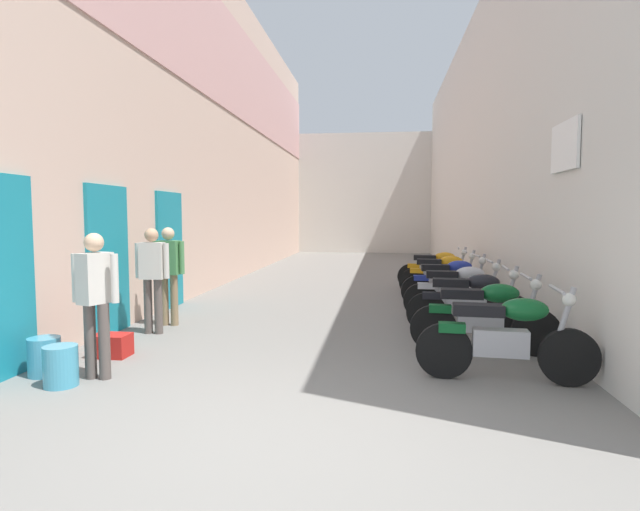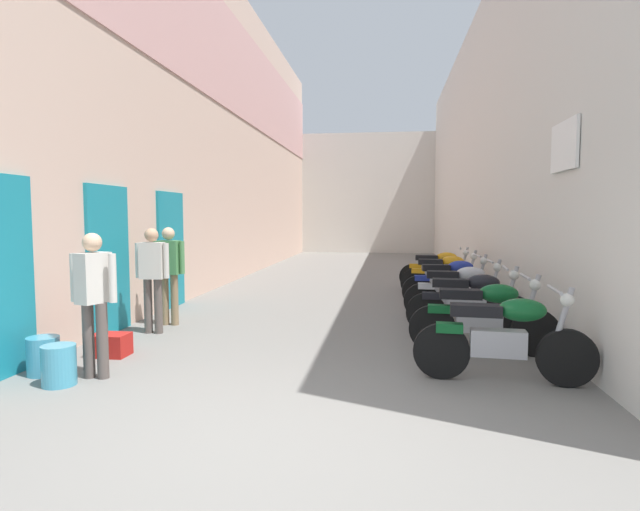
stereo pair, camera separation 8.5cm
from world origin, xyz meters
TOP-DOWN VIEW (x-y plane):
  - ground_plane at (0.00, 8.43)m, footprint 36.86×36.86m
  - building_left at (-3.32, 10.39)m, footprint 0.45×20.86m
  - building_right at (3.33, 10.43)m, footprint 0.45×20.86m
  - building_far_end at (0.00, 21.86)m, footprint 9.26×2.00m
  - motorcycle_nearest at (2.19, 1.81)m, footprint 1.85×0.58m
  - motorcycle_second at (2.19, 2.95)m, footprint 1.85×0.58m
  - motorcycle_third at (2.19, 4.03)m, footprint 1.85×0.58m
  - motorcycle_fourth at (2.19, 5.15)m, footprint 1.85×0.58m
  - motorcycle_fifth at (2.19, 6.33)m, footprint 1.85×0.58m
  - motorcycle_sixth at (2.19, 7.54)m, footprint 1.84×0.58m
  - motorcycle_seventh at (2.19, 8.67)m, footprint 1.85×0.58m
  - pedestrian_by_doorway at (-2.14, 1.40)m, footprint 0.52×0.39m
  - pedestrian_mid_alley at (-2.48, 3.51)m, footprint 0.52×0.22m
  - pedestrian_further_down at (-2.48, 4.10)m, footprint 0.52×0.22m
  - water_jug_near_door at (-2.78, 1.44)m, footprint 0.34×0.34m
  - water_jug_beside_first at (-2.38, 1.13)m, footprint 0.34×0.34m
  - plastic_crate at (-2.45, 2.24)m, footprint 0.44×0.32m

SIDE VIEW (x-z plane):
  - ground_plane at x=0.00m, z-range 0.00..0.00m
  - plastic_crate at x=-2.45m, z-range 0.00..0.28m
  - water_jug_near_door at x=-2.78m, z-range 0.00..0.42m
  - water_jug_beside_first at x=-2.38m, z-range 0.00..0.42m
  - motorcycle_nearest at x=2.19m, z-range -0.02..1.02m
  - motorcycle_second at x=2.19m, z-range -0.02..1.02m
  - motorcycle_third at x=2.19m, z-range -0.02..1.02m
  - motorcycle_fourth at x=2.19m, z-range -0.02..1.02m
  - motorcycle_fifth at x=2.19m, z-range -0.02..1.02m
  - motorcycle_sixth at x=2.19m, z-range -0.02..1.02m
  - motorcycle_seventh at x=2.19m, z-range -0.02..1.02m
  - pedestrian_by_doorway at x=-2.14m, z-range 0.13..1.70m
  - pedestrian_mid_alley at x=-2.48m, z-range 0.13..1.70m
  - pedestrian_further_down at x=-2.48m, z-range 0.13..1.70m
  - building_far_end at x=0.00m, z-range 0.00..5.67m
  - building_right at x=3.33m, z-range 0.00..6.88m
  - building_left at x=-3.32m, z-range 0.04..8.04m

